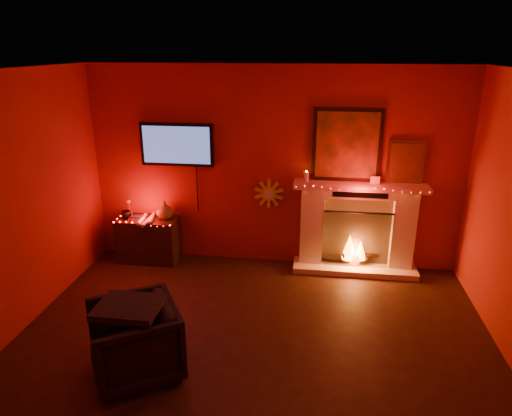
{
  "coord_description": "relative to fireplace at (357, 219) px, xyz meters",
  "views": [
    {
      "loc": [
        0.57,
        -3.41,
        2.91
      ],
      "look_at": [
        -0.12,
        1.7,
        1.07
      ],
      "focal_mm": 32.0,
      "sensor_mm": 36.0,
      "label": 1
    }
  ],
  "objects": [
    {
      "name": "room",
      "position": [
        -1.14,
        -2.39,
        0.63
      ],
      "size": [
        5.0,
        5.0,
        5.0
      ],
      "color": "black",
      "rests_on": "ground"
    },
    {
      "name": "console_table",
      "position": [
        -2.86,
        -0.13,
        -0.37
      ],
      "size": [
        0.83,
        0.54,
        0.89
      ],
      "color": "black",
      "rests_on": "floor"
    },
    {
      "name": "tv",
      "position": [
        -2.44,
        0.06,
        0.92
      ],
      "size": [
        1.0,
        0.07,
        1.24
      ],
      "color": "black",
      "rests_on": "room"
    },
    {
      "name": "armchair",
      "position": [
        -2.15,
        -2.46,
        -0.37
      ],
      "size": [
        1.06,
        1.05,
        0.71
      ],
      "primitive_type": "imported",
      "rotation": [
        0.0,
        0.0,
        -1.03
      ],
      "color": "black",
      "rests_on": "floor"
    },
    {
      "name": "fireplace",
      "position": [
        0.0,
        0.0,
        0.0
      ],
      "size": [
        1.72,
        0.4,
        2.18
      ],
      "color": "beige",
      "rests_on": "floor"
    },
    {
      "name": "sunburst_clock",
      "position": [
        -1.19,
        0.09,
        0.28
      ],
      "size": [
        0.4,
        0.03,
        0.4
      ],
      "color": "gold",
      "rests_on": "room"
    }
  ]
}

